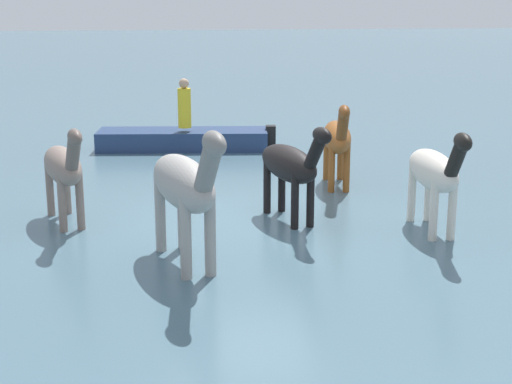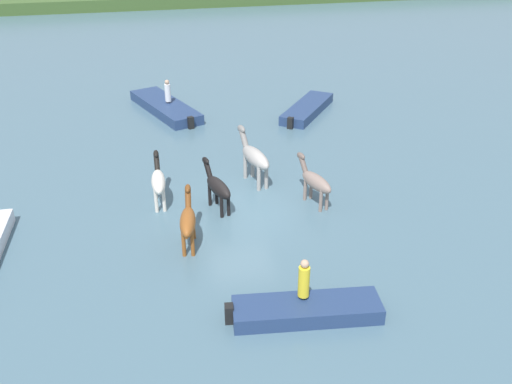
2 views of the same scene
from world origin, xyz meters
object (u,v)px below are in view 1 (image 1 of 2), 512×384
object	(u,v)px
horse_lead	(64,167)
horse_mid_herd	(291,165)
horse_dun_straggler	(337,138)
boat_skiff_near	(184,142)
horse_gray_outer	(185,185)
person_spotter_bow	(184,105)
horse_chestnut_trailing	(435,172)

from	to	relation	value
horse_lead	horse_mid_herd	world-z (taller)	horse_lead
horse_dun_straggler	boat_skiff_near	world-z (taller)	horse_dun_straggler
horse_lead	horse_dun_straggler	size ratio (longest dim) A/B	0.98
horse_lead	horse_gray_outer	size ratio (longest dim) A/B	0.83
horse_lead	horse_mid_herd	size ratio (longest dim) A/B	1.00
horse_mid_herd	horse_gray_outer	distance (m)	2.66
boat_skiff_near	person_spotter_bow	size ratio (longest dim) A/B	3.72
horse_mid_herd	horse_gray_outer	bearing A→B (deg)	-59.65
horse_chestnut_trailing	boat_skiff_near	size ratio (longest dim) A/B	0.51
horse_mid_herd	boat_skiff_near	bearing A→B (deg)	176.06
horse_chestnut_trailing	horse_dun_straggler	xyz separation A→B (m)	(0.73, -3.17, -0.01)
horse_chestnut_trailing	person_spotter_bow	world-z (taller)	horse_chestnut_trailing
horse_chestnut_trailing	horse_gray_outer	size ratio (longest dim) A/B	0.85
person_spotter_bow	horse_gray_outer	bearing A→B (deg)	86.44
horse_lead	person_spotter_bow	world-z (taller)	person_spotter_bow
horse_chestnut_trailing	boat_skiff_near	distance (m)	8.34
horse_chestnut_trailing	horse_mid_herd	distance (m)	2.31
horse_gray_outer	person_spotter_bow	bearing A→B (deg)	163.06
horse_dun_straggler	person_spotter_bow	size ratio (longest dim) A/B	1.92
horse_chestnut_trailing	person_spotter_bow	xyz separation A→B (m)	(3.44, -7.30, 0.15)
horse_dun_straggler	boat_skiff_near	xyz separation A→B (m)	(2.73, -4.38, -0.81)
horse_gray_outer	person_spotter_bow	distance (m)	8.28
horse_lead	boat_skiff_near	distance (m)	6.66
person_spotter_bow	horse_chestnut_trailing	bearing A→B (deg)	115.25
horse_chestnut_trailing	boat_skiff_near	xyz separation A→B (m)	(3.46, -7.54, -0.81)
horse_gray_outer	person_spotter_bow	xyz separation A→B (m)	(-0.51, -8.26, -0.02)
horse_lead	horse_chestnut_trailing	world-z (taller)	horse_chestnut_trailing
boat_skiff_near	person_spotter_bow	xyz separation A→B (m)	(-0.01, 0.24, 0.96)
boat_skiff_near	horse_dun_straggler	bearing A→B (deg)	129.31
horse_mid_herd	person_spotter_bow	distance (m)	6.50
horse_mid_herd	person_spotter_bow	world-z (taller)	person_spotter_bow
horse_lead	horse_gray_outer	xyz separation A→B (m)	(-1.82, 2.32, 0.19)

